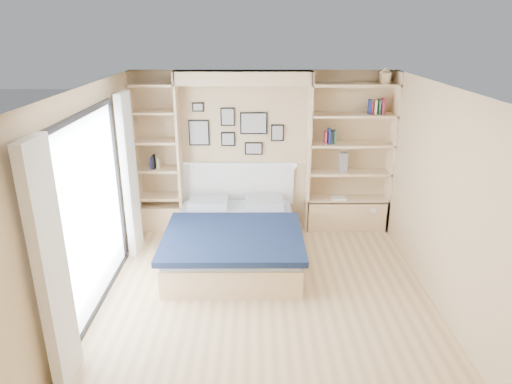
{
  "coord_description": "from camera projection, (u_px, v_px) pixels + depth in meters",
  "views": [
    {
      "loc": [
        -0.13,
        -4.75,
        3.11
      ],
      "look_at": [
        -0.12,
        0.9,
        1.05
      ],
      "focal_mm": 32.0,
      "sensor_mm": 36.0,
      "label": 1
    }
  ],
  "objects": [
    {
      "name": "ground",
      "position": [
        266.0,
        299.0,
        5.53
      ],
      "size": [
        4.5,
        4.5,
        0.0
      ],
      "primitive_type": "plane",
      "color": "#D6B47B",
      "rests_on": "ground"
    },
    {
      "name": "room_shell",
      "position": [
        237.0,
        176.0,
        6.59
      ],
      "size": [
        4.5,
        4.5,
        4.5
      ],
      "color": "tan",
      "rests_on": "ground"
    },
    {
      "name": "bed",
      "position": [
        234.0,
        239.0,
        6.42
      ],
      "size": [
        1.83,
        2.32,
        1.07
      ],
      "color": "#DAB688",
      "rests_on": "ground"
    },
    {
      "name": "photo_gallery",
      "position": [
        234.0,
        129.0,
        7.07
      ],
      "size": [
        1.48,
        0.02,
        0.82
      ],
      "color": "black",
      "rests_on": "ground"
    },
    {
      "name": "reading_lamps",
      "position": [
        244.0,
        165.0,
        7.03
      ],
      "size": [
        1.92,
        0.12,
        0.15
      ],
      "color": "silver",
      "rests_on": "ground"
    },
    {
      "name": "shelf_decor",
      "position": [
        336.0,
        126.0,
        6.89
      ],
      "size": [
        3.62,
        0.23,
        2.03
      ],
      "color": "#B5253E",
      "rests_on": "ground"
    }
  ]
}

